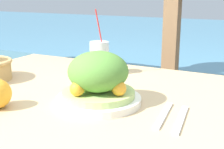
# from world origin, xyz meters

# --- Properties ---
(patio_table) EXTENTS (1.26, 0.90, 0.76)m
(patio_table) POSITION_xyz_m (0.00, 0.00, 0.67)
(patio_table) COLOR tan
(patio_table) RESTS_ON ground_plane
(railing_fence) EXTENTS (2.80, 0.08, 1.15)m
(railing_fence) POSITION_xyz_m (0.00, 0.73, 0.85)
(railing_fence) COLOR brown
(railing_fence) RESTS_ON ground_plane
(salad_plate) EXTENTS (0.24, 0.24, 0.15)m
(salad_plate) POSITION_xyz_m (0.02, -0.03, 0.83)
(salad_plate) COLOR white
(salad_plate) RESTS_ON patio_table
(drink_glass) EXTENTS (0.07, 0.07, 0.25)m
(drink_glass) POSITION_xyz_m (-0.13, 0.25, 0.82)
(drink_glass) COLOR silver
(drink_glass) RESTS_ON patio_table
(fork) EXTENTS (0.04, 0.18, 0.00)m
(fork) POSITION_xyz_m (0.21, -0.03, 0.76)
(fork) COLOR silver
(fork) RESTS_ON patio_table
(knife) EXTENTS (0.04, 0.18, 0.00)m
(knife) POSITION_xyz_m (0.26, -0.04, 0.76)
(knife) COLOR silver
(knife) RESTS_ON patio_table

